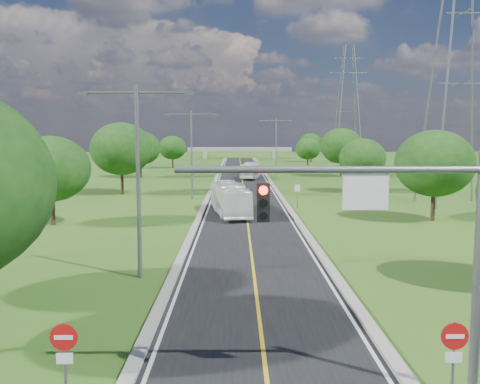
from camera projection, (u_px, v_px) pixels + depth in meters
name	position (u px, v px, depth m)	size (l,w,h in m)	color
ground	(243.00, 186.00, 75.84)	(260.00, 260.00, 0.00)	#1D4B15
road	(243.00, 182.00, 81.80)	(8.00, 150.00, 0.06)	black
curb_left	(215.00, 181.00, 81.76)	(0.50, 150.00, 0.22)	gray
curb_right	(270.00, 181.00, 81.81)	(0.50, 150.00, 0.22)	gray
signal_mast	(404.00, 231.00, 14.70)	(8.54, 0.33, 7.20)	slate
do_not_enter_left	(64.00, 349.00, 14.47)	(0.76, 0.11, 2.50)	slate
do_not_enter_right	(454.00, 348.00, 14.54)	(0.76, 0.11, 2.50)	slate
speed_limit_sign	(297.00, 192.00, 53.82)	(0.55, 0.09, 2.40)	slate
overpass	(240.00, 150.00, 155.07)	(30.00, 3.00, 3.20)	gray
streetlight_near_left	(138.00, 165.00, 27.44)	(5.90, 0.25, 10.00)	slate
streetlight_mid_left	(192.00, 147.00, 60.23)	(5.90, 0.25, 10.00)	slate
streetlight_far_right	(276.00, 142.00, 93.10)	(5.90, 0.25, 10.00)	slate
power_tower_near	(461.00, 69.00, 54.54)	(9.00, 6.40, 28.00)	slate
power_tower_far	(348.00, 106.00, 129.10)	(9.00, 6.40, 28.00)	slate
tree_lb	(51.00, 169.00, 43.42)	(6.30, 6.30, 7.33)	black
tree_lc	(121.00, 149.00, 65.18)	(7.56, 7.56, 8.79)	black
tree_ld	(140.00, 148.00, 89.09)	(6.72, 6.72, 7.82)	black
tree_le	(172.00, 148.00, 113.02)	(5.88, 5.88, 6.84)	black
tree_rb	(435.00, 163.00, 45.58)	(6.72, 6.72, 7.82)	black
tree_rc	(362.00, 158.00, 67.50)	(5.88, 5.88, 6.84)	black
tree_rd	(341.00, 146.00, 91.26)	(7.14, 7.14, 8.30)	black
tree_re	(308.00, 149.00, 115.23)	(5.46, 5.46, 6.35)	black
tree_rf	(311.00, 144.00, 135.06)	(6.30, 6.30, 7.33)	black
bus_outbound	(250.00, 171.00, 87.20)	(2.20, 9.41, 2.62)	white
bus_inbound	(230.00, 199.00, 49.14)	(2.44, 10.42, 2.90)	white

